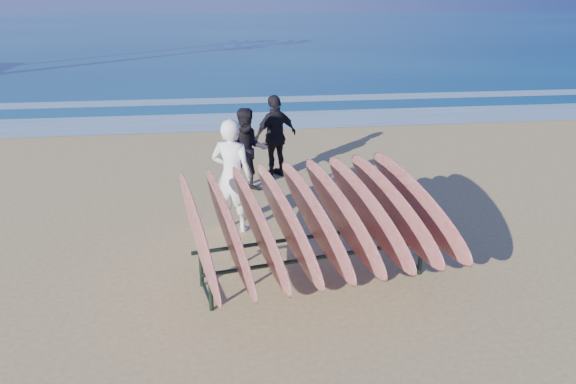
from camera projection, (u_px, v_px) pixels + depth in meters
name	position (u px, v px, depth m)	size (l,w,h in m)	color
ground	(296.00, 274.00, 7.89)	(120.00, 120.00, 0.00)	tan
ocean	(218.00, 29.00, 59.18)	(160.00, 160.00, 0.00)	navy
foam_near	(247.00, 121.00, 17.21)	(160.00, 160.00, 0.00)	white
foam_far	(240.00, 100.00, 20.48)	(160.00, 160.00, 0.00)	white
surfboard_rack	(314.00, 217.00, 7.43)	(3.65, 3.39, 1.56)	black
person_white	(232.00, 176.00, 9.10)	(0.68, 0.45, 1.88)	white
person_dark_a	(248.00, 151.00, 10.91)	(0.81, 0.63, 1.67)	black
person_dark_b	(276.00, 136.00, 11.82)	(1.03, 0.43, 1.75)	black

